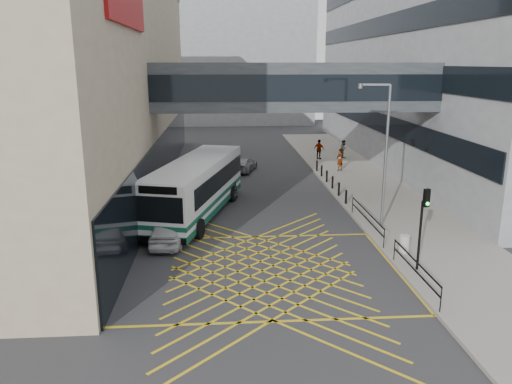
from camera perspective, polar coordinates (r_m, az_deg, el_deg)
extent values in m
plane|color=#333335|center=(22.49, 0.72, -9.01)|extent=(120.00, 120.00, 0.00)
cube|color=black|center=(37.44, -10.46, 3.57)|extent=(0.10, 41.50, 4.00)
cube|color=maroon|center=(25.02, -14.54, 19.88)|extent=(0.18, 9.00, 1.80)
cube|color=gray|center=(51.44, 26.87, 14.19)|extent=(24.00, 44.00, 20.00)
cube|color=black|center=(46.86, 13.12, 8.09)|extent=(0.10, 43.50, 1.60)
cube|color=black|center=(46.60, 13.41, 12.97)|extent=(0.10, 43.50, 1.60)
cube|color=black|center=(46.69, 13.71, 17.88)|extent=(0.10, 43.50, 1.60)
cube|color=gray|center=(80.54, -4.35, 14.55)|extent=(28.00, 16.00, 18.00)
cube|color=#363C41|center=(32.91, 4.33, 11.93)|extent=(20.00, 4.00, 3.00)
cube|color=black|center=(30.92, 4.88, 11.75)|extent=(19.50, 0.06, 1.60)
cube|color=black|center=(34.91, 3.85, 12.09)|extent=(19.50, 0.06, 1.60)
cube|color=gray|center=(38.18, 12.42, 0.73)|extent=(6.00, 54.00, 0.16)
cube|color=gold|center=(22.49, 0.72, -9.00)|extent=(12.00, 9.00, 0.01)
cube|color=white|center=(30.02, -6.83, 0.67)|extent=(5.70, 12.16, 2.91)
cube|color=#0F4D39|center=(30.35, -6.76, -1.66)|extent=(5.75, 12.21, 0.37)
cube|color=#0F4D39|center=(30.20, -6.79, -0.62)|extent=(5.77, 12.22, 0.24)
cube|color=black|center=(30.54, -6.48, 1.65)|extent=(5.37, 10.72, 1.13)
cube|color=black|center=(24.60, -11.04, -1.98)|extent=(2.42, 0.73, 1.29)
cube|color=black|center=(24.32, -11.17, 0.20)|extent=(1.89, 0.57, 0.38)
cube|color=white|center=(29.71, -6.92, 3.42)|extent=(5.65, 12.05, 0.11)
cube|color=black|center=(25.06, -10.89, -5.42)|extent=(2.63, 0.81, 0.32)
cube|color=black|center=(35.86, -3.88, 0.90)|extent=(2.63, 0.81, 0.32)
cylinder|color=black|center=(27.35, -11.95, -3.77)|extent=(0.57, 1.12, 1.08)
cylinder|color=black|center=(26.43, -6.50, -4.18)|extent=(0.57, 1.12, 1.08)
cylinder|color=black|center=(33.93, -7.18, 0.03)|extent=(0.57, 1.12, 1.08)
cylinder|color=black|center=(33.20, -2.71, -0.20)|extent=(0.57, 1.12, 1.08)
imported|color=silver|center=(25.95, -9.97, -4.29)|extent=(1.99, 4.50, 1.41)
imported|color=black|center=(34.95, -3.87, 0.78)|extent=(2.32, 4.55, 1.36)
imported|color=gray|center=(42.47, -1.41, 3.21)|extent=(2.77, 4.34, 1.25)
cylinder|color=black|center=(22.83, 18.21, -4.76)|extent=(0.14, 0.14, 3.13)
cube|color=black|center=(22.19, 18.91, -0.64)|extent=(0.30, 0.24, 0.78)
sphere|color=#19E533|center=(22.18, 19.02, -1.27)|extent=(0.19, 0.19, 0.15)
cylinder|color=slate|center=(27.77, 14.60, 3.79)|extent=(0.18, 0.18, 7.73)
cube|color=slate|center=(27.22, 13.49, 11.85)|extent=(1.54, 0.33, 0.10)
cylinder|color=slate|center=(27.12, 11.83, 11.77)|extent=(0.31, 0.31, 0.24)
cylinder|color=#ADA89E|center=(25.01, 16.56, -5.70)|extent=(0.49, 0.49, 0.86)
cube|color=black|center=(21.63, 17.80, -7.55)|extent=(0.05, 5.00, 0.05)
cube|color=black|center=(21.78, 17.72, -8.52)|extent=(0.05, 5.00, 0.05)
cube|color=black|center=(27.87, 12.58, -2.23)|extent=(0.05, 6.00, 0.05)
cube|color=black|center=(27.98, 12.54, -3.01)|extent=(0.05, 6.00, 0.05)
cylinder|color=black|center=(19.72, 20.38, -11.42)|extent=(0.04, 0.04, 1.00)
cylinder|color=black|center=(23.96, 15.54, -6.35)|extent=(0.04, 0.04, 1.00)
cylinder|color=black|center=(25.29, 14.43, -5.15)|extent=(0.04, 0.04, 1.00)
cylinder|color=black|center=(30.76, 10.98, -1.42)|extent=(0.04, 0.04, 1.00)
cylinder|color=black|center=(32.66, 10.26, -0.54)|extent=(0.14, 0.14, 0.90)
cylinder|color=black|center=(34.54, 9.46, 0.32)|extent=(0.14, 0.14, 0.90)
cylinder|color=black|center=(36.43, 8.74, 1.10)|extent=(0.14, 0.14, 0.90)
cylinder|color=black|center=(38.33, 8.09, 1.79)|extent=(0.14, 0.14, 0.90)
cylinder|color=black|center=(40.24, 7.51, 2.42)|extent=(0.14, 0.14, 0.90)
cylinder|color=black|center=(42.16, 6.98, 3.00)|extent=(0.14, 0.14, 0.90)
imported|color=gray|center=(42.50, 9.56, 3.65)|extent=(0.91, 0.87, 1.86)
imported|color=gray|center=(48.28, 9.98, 4.84)|extent=(0.95, 0.91, 1.70)
imported|color=gray|center=(47.36, 7.23, 4.85)|extent=(1.18, 1.10, 1.85)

